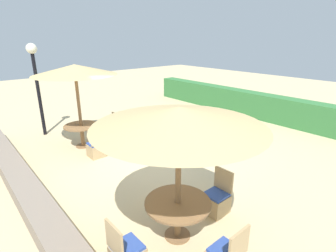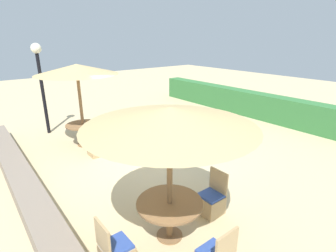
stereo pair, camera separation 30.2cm
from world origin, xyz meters
The scene contains 11 objects.
ground_plane centered at (0.00, 0.00, 0.00)m, with size 40.00×40.00×0.00m, color #D1BA8C.
hedge_row centered at (0.00, 6.23, 0.56)m, with size 13.00×0.70×1.12m, color #387A3D.
stone_border centered at (0.00, -3.48, 0.21)m, with size 10.00×0.56×0.41m, color gray.
lamp_post centered at (-4.31, -1.85, 2.35)m, with size 0.36×0.36×3.32m.
parasol_front_right centered at (2.92, -1.69, 2.32)m, with size 2.84×2.84×2.49m.
round_table_front_right centered at (2.92, -1.69, 0.60)m, with size 1.19×1.19×0.74m.
patio_chair_front_right_north centered at (2.92, -0.58, 0.26)m, with size 0.46×0.46×0.93m.
parasol_front_left centered at (-2.27, -1.23, 2.55)m, with size 2.57×2.57×2.72m.
round_table_front_left centered at (-2.27, -1.23, 0.60)m, with size 1.12×1.12×0.75m.
patio_chair_front_left_east centered at (-1.22, -1.25, 0.26)m, with size 0.46×0.46×0.93m.
patio_chair_front_left_north centered at (-2.24, -0.15, 0.26)m, with size 0.46×0.46×0.93m.
Camera 1 is at (5.80, -4.42, 3.52)m, focal length 28.00 mm.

